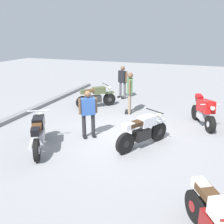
% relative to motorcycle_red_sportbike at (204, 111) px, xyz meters
% --- Properties ---
extents(ground_plane, '(40.00, 40.00, 0.00)m').
position_rel_motorcycle_red_sportbike_xyz_m(ground_plane, '(-2.05, 2.63, -0.59)').
color(ground_plane, gray).
extents(curb_edge, '(14.00, 0.30, 0.15)m').
position_rel_motorcycle_red_sportbike_xyz_m(curb_edge, '(-2.05, 7.23, -0.52)').
color(curb_edge, gray).
rests_on(curb_edge, ground).
extents(motorcycle_red_sportbike, '(1.88, 0.99, 1.14)m').
position_rel_motorcycle_red_sportbike_xyz_m(motorcycle_red_sportbike, '(0.00, 0.00, 0.00)').
color(motorcycle_red_sportbike, black).
rests_on(motorcycle_red_sportbike, ground).
extents(motorcycle_black_cruiser, '(1.86, 1.16, 1.09)m').
position_rel_motorcycle_red_sportbike_xyz_m(motorcycle_black_cruiser, '(-3.83, 4.58, -0.07)').
color(motorcycle_black_cruiser, black).
rests_on(motorcycle_black_cruiser, ground).
extents(motorcycle_cream_vintage, '(1.76, 1.13, 1.07)m').
position_rel_motorcycle_red_sportbike_xyz_m(motorcycle_cream_vintage, '(-5.80, -0.32, -0.11)').
color(motorcycle_cream_vintage, black).
rests_on(motorcycle_cream_vintage, ground).
extents(motorcycle_silver_cruiser, '(1.86, 1.17, 1.09)m').
position_rel_motorcycle_red_sportbike_xyz_m(motorcycle_silver_cruiser, '(-2.58, 1.71, -0.07)').
color(motorcycle_silver_cruiser, black).
rests_on(motorcycle_silver_cruiser, ground).
extents(motorcycle_olive_vintage, '(1.51, 1.47, 1.07)m').
position_rel_motorcycle_red_sportbike_xyz_m(motorcycle_olive_vintage, '(0.74, 4.77, -0.11)').
color(motorcycle_olive_vintage, black).
rests_on(motorcycle_olive_vintage, ground).
extents(person_in_blue_shirt, '(0.51, 0.55, 1.60)m').
position_rel_motorcycle_red_sportbike_xyz_m(person_in_blue_shirt, '(-2.47, 3.60, 0.30)').
color(person_in_blue_shirt, '#262628').
rests_on(person_in_blue_shirt, ground).
extents(person_in_black_shirt, '(0.49, 0.62, 1.71)m').
position_rel_motorcycle_red_sportbike_xyz_m(person_in_black_shirt, '(2.76, 4.13, 0.39)').
color(person_in_black_shirt, '#59595B').
rests_on(person_in_black_shirt, ground).
extents(person_in_green_shirt, '(0.68, 0.41, 1.78)m').
position_rel_motorcycle_red_sportbike_xyz_m(person_in_green_shirt, '(0.46, 3.04, 0.44)').
color(person_in_green_shirt, gray).
rests_on(person_in_green_shirt, ground).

